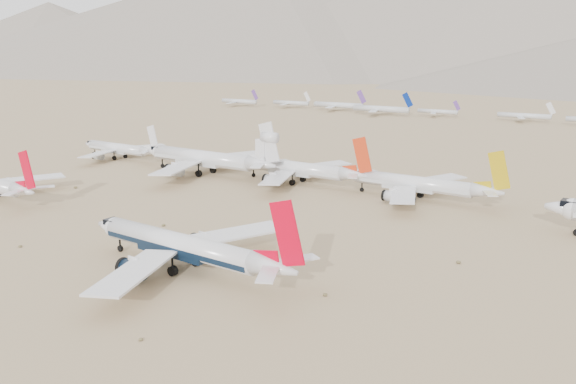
% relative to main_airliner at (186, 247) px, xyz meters
% --- Properties ---
extents(ground, '(7000.00, 7000.00, 0.00)m').
position_rel_main_airliner_xyz_m(ground, '(3.61, 3.96, -4.95)').
color(ground, '#967A57').
rests_on(ground, ground).
extents(main_airliner, '(50.97, 49.79, 17.99)m').
position_rel_main_airliner_xyz_m(main_airliner, '(0.00, 0.00, 0.00)').
color(main_airliner, silver).
rests_on(main_airliner, ground).
extents(row2_gold_tail, '(47.41, 46.36, 16.88)m').
position_rel_main_airliner_xyz_m(row2_gold_tail, '(14.40, 79.96, -0.23)').
color(row2_gold_tail, silver).
rests_on(row2_gold_tail, ground).
extents(row2_orange_tail, '(49.38, 48.31, 17.61)m').
position_rel_main_airliner_xyz_m(row2_orange_tail, '(-26.63, 78.07, -0.00)').
color(row2_orange_tail, silver).
rests_on(row2_orange_tail, ground).
extents(row2_white_trijet, '(59.15, 57.81, 20.96)m').
position_rel_main_airliner_xyz_m(row2_white_trijet, '(-60.81, 71.18, 1.12)').
color(row2_white_trijet, silver).
rests_on(row2_white_trijet, ground).
extents(row2_white_twin, '(43.53, 42.59, 15.55)m').
position_rel_main_airliner_xyz_m(row2_white_twin, '(-113.52, 74.39, -0.57)').
color(row2_white_twin, silver).
rests_on(row2_white_twin, ground).
extents(distant_storage_row, '(514.59, 60.21, 15.20)m').
position_rel_main_airliner_xyz_m(distant_storage_row, '(-16.46, 316.03, -0.54)').
color(distant_storage_row, silver).
rests_on(distant_storage_row, ground).
extents(desert_scrub, '(261.14, 121.67, 0.63)m').
position_rel_main_airliner_xyz_m(desert_scrub, '(-4.13, -24.37, -4.66)').
color(desert_scrub, brown).
rests_on(desert_scrub, ground).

